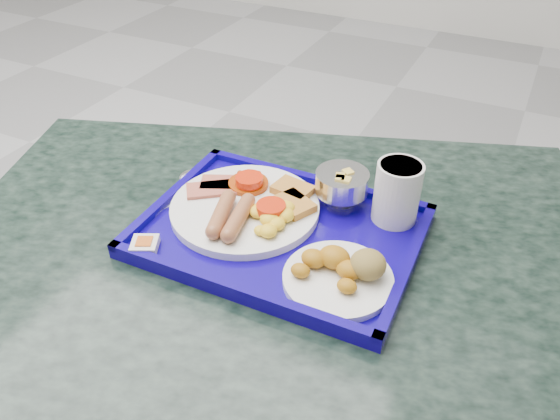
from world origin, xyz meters
name	(u,v)px	position (x,y,z in m)	size (l,w,h in m)	color
floor	(22,279)	(0.00, 0.00, 0.00)	(6.00, 6.00, 0.00)	#9B9C9E
table	(277,312)	(1.02, -0.17, 0.50)	(1.26, 1.04, 0.68)	slate
tray	(280,232)	(1.02, -0.16, 0.69)	(0.44, 0.33, 0.03)	#0E027F
main_plate	(249,206)	(0.96, -0.15, 0.70)	(0.25, 0.25, 0.04)	white
bread_plate	(342,272)	(1.16, -0.23, 0.71)	(0.16, 0.16, 0.05)	white
fruit_bowl	(342,183)	(1.08, -0.05, 0.73)	(0.09, 0.09, 0.06)	silver
juice_cup	(397,191)	(1.18, -0.05, 0.75)	(0.07, 0.07, 0.10)	silver
spoon	(184,183)	(0.81, -0.12, 0.70)	(0.07, 0.16, 0.01)	silver
knife	(171,202)	(0.82, -0.18, 0.69)	(0.01, 0.17, 0.00)	silver
jam_packet	(145,245)	(0.86, -0.30, 0.70)	(0.05, 0.05, 0.02)	white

